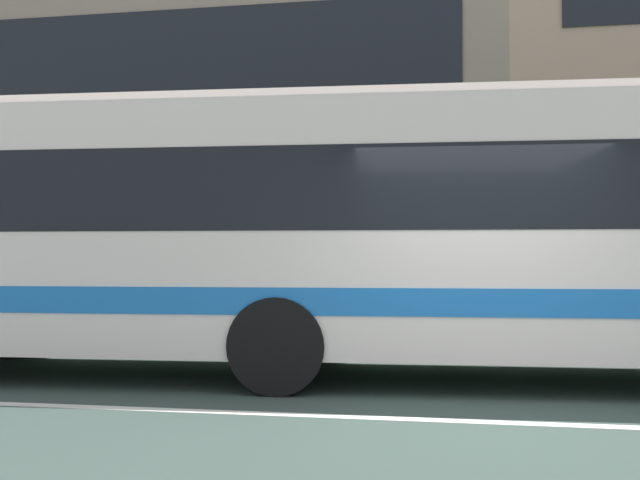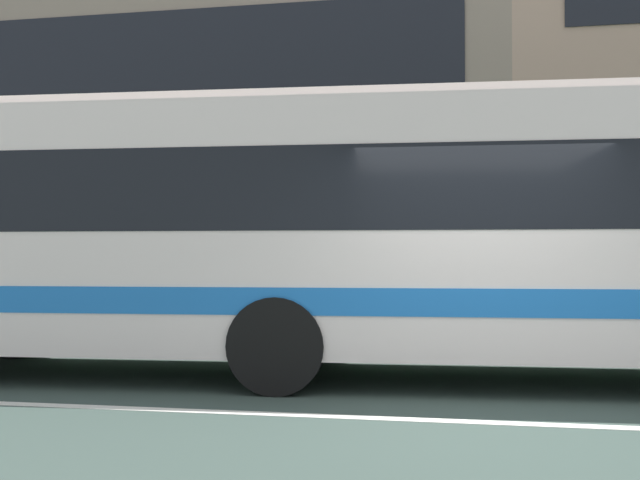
% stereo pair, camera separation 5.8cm
% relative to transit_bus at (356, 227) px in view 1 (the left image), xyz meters
% --- Properties ---
extents(ground_plane, '(160.00, 160.00, 0.00)m').
position_rel_transit_bus_xyz_m(ground_plane, '(1.40, -2.11, -1.75)').
color(ground_plane, '#35453F').
extents(lane_centre_line, '(60.00, 0.16, 0.01)m').
position_rel_transit_bus_xyz_m(lane_centre_line, '(1.40, -2.11, -1.75)').
color(lane_centre_line, silver).
rests_on(lane_centre_line, ground_plane).
extents(hedge_row_far, '(20.67, 1.10, 1.05)m').
position_rel_transit_bus_xyz_m(hedge_row_far, '(2.89, 3.38, -1.23)').
color(hedge_row_far, '#185322').
rests_on(hedge_row_far, ground_plane).
extents(apartment_block_left, '(23.53, 11.26, 10.07)m').
position_rel_transit_bus_xyz_m(apartment_block_left, '(-9.52, 12.59, 3.28)').
color(apartment_block_left, gray).
rests_on(apartment_block_left, ground_plane).
extents(transit_bus, '(11.85, 3.15, 3.17)m').
position_rel_transit_bus_xyz_m(transit_bus, '(0.00, 0.00, 0.00)').
color(transit_bus, silver).
rests_on(transit_bus, ground_plane).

